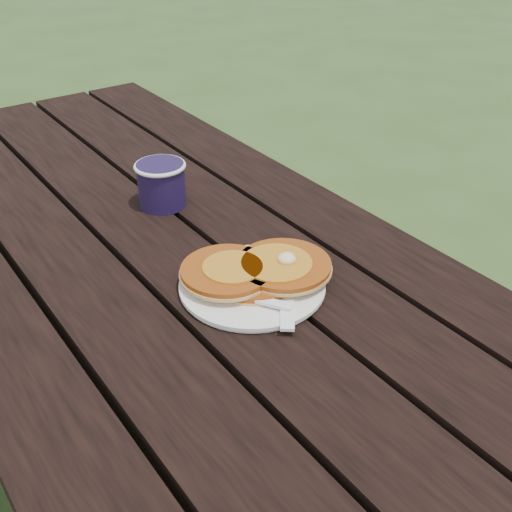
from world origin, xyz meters
TOP-DOWN VIEW (x-y plane):
  - picnic_table at (0.00, 0.00)m, footprint 1.36×1.80m
  - plate at (0.05, -0.16)m, footprint 0.26×0.26m
  - pancake_stack at (0.07, -0.16)m, footprint 0.23×0.18m
  - knife at (0.08, -0.22)m, footprint 0.13×0.15m
  - fork at (0.03, -0.21)m, footprint 0.11×0.15m
  - coffee_cup at (0.07, 0.16)m, footprint 0.10×0.10m

SIDE VIEW (x-z plane):
  - picnic_table at x=0.00m, z-range -0.01..0.74m
  - plate at x=0.05m, z-range 0.75..0.76m
  - knife at x=0.08m, z-range 0.76..0.76m
  - fork at x=0.03m, z-range 0.77..0.77m
  - pancake_stack at x=0.07m, z-range 0.76..0.79m
  - coffee_cup at x=0.07m, z-range 0.76..0.84m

